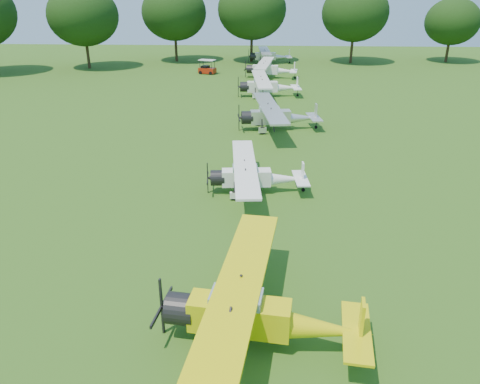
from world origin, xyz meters
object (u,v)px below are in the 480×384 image
object	(u,v)px
aircraft_6	(269,68)
aircraft_5	(267,85)
aircraft_7	(269,55)
aircraft_4	(277,115)
aircraft_2	(255,313)
aircraft_3	(254,175)
golf_cart	(207,69)

from	to	relation	value
aircraft_6	aircraft_5	bearing A→B (deg)	-85.24
aircraft_5	aircraft_6	distance (m)	11.84
aircraft_6	aircraft_7	xyz separation A→B (m)	(-0.06, 13.62, -0.02)
aircraft_4	aircraft_6	world-z (taller)	aircraft_4
aircraft_2	aircraft_6	bearing A→B (deg)	96.37
aircraft_4	aircraft_6	size ratio (longest dim) A/B	1.00
aircraft_3	aircraft_4	bearing A→B (deg)	78.51
aircraft_4	aircraft_6	bearing A→B (deg)	83.16
aircraft_4	golf_cart	world-z (taller)	aircraft_4
aircraft_2	aircraft_3	size ratio (longest dim) A/B	1.20
aircraft_4	aircraft_6	xyz separation A→B (m)	(-0.58, 25.30, -0.01)
aircraft_3	aircraft_4	size ratio (longest dim) A/B	0.85
aircraft_3	aircraft_6	distance (m)	39.15
aircraft_2	golf_cart	xyz separation A→B (m)	(-8.31, 55.35, -0.69)
aircraft_3	aircraft_7	world-z (taller)	aircraft_7
aircraft_5	aircraft_7	world-z (taller)	aircraft_5
aircraft_4	aircraft_7	xyz separation A→B (m)	(-0.64, 38.92, -0.03)
aircraft_5	golf_cart	xyz separation A→B (m)	(-8.66, 14.73, -0.65)
aircraft_2	aircraft_7	bearing A→B (deg)	96.56
aircraft_2	golf_cart	world-z (taller)	aircraft_2
aircraft_6	aircraft_3	bearing A→B (deg)	-85.40
aircraft_4	aircraft_2	bearing A→B (deg)	-100.68
aircraft_6	aircraft_7	distance (m)	13.62
aircraft_2	aircraft_6	xyz separation A→B (m)	(0.62, 52.46, -0.03)
aircraft_2	aircraft_3	bearing A→B (deg)	98.77
aircraft_2	aircraft_4	world-z (taller)	aircraft_2
golf_cart	aircraft_4	bearing A→B (deg)	-53.90
aircraft_2	aircraft_3	xyz separation A→B (m)	(-0.40, 13.33, -0.22)
aircraft_3	aircraft_7	xyz separation A→B (m)	(0.96, 52.76, 0.17)
aircraft_2	aircraft_6	distance (m)	52.47
aircraft_4	aircraft_6	distance (m)	25.31
golf_cart	aircraft_5	bearing A→B (deg)	-42.10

